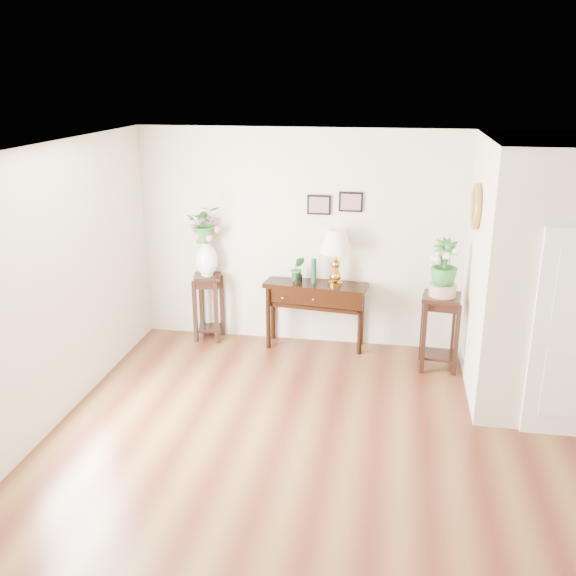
% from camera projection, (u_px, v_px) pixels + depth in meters
% --- Properties ---
extents(floor, '(6.00, 5.50, 0.02)m').
position_uv_depth(floor, '(349.00, 458.00, 5.99)').
color(floor, brown).
rests_on(floor, ground).
extents(ceiling, '(6.00, 5.50, 0.02)m').
position_uv_depth(ceiling, '(360.00, 154.00, 5.10)').
color(ceiling, white).
rests_on(ceiling, ground).
extents(wall_back, '(6.00, 0.02, 2.80)m').
position_uv_depth(wall_back, '(370.00, 241.00, 8.12)').
color(wall_back, beige).
rests_on(wall_back, ground).
extents(wall_front, '(6.00, 0.02, 2.80)m').
position_uv_depth(wall_front, '(312.00, 529.00, 2.97)').
color(wall_front, beige).
rests_on(wall_front, ground).
extents(wall_left, '(0.02, 5.50, 2.80)m').
position_uv_depth(wall_left, '(35.00, 299.00, 6.02)').
color(wall_left, beige).
rests_on(wall_left, ground).
extents(partition, '(1.80, 1.95, 2.80)m').
position_uv_depth(partition, '(562.00, 271.00, 6.87)').
color(partition, beige).
rests_on(partition, floor).
extents(art_print_left, '(0.30, 0.02, 0.25)m').
position_uv_depth(art_print_left, '(319.00, 205.00, 8.06)').
color(art_print_left, black).
rests_on(art_print_left, wall_back).
extents(art_print_right, '(0.30, 0.02, 0.25)m').
position_uv_depth(art_print_right, '(351.00, 202.00, 7.98)').
color(art_print_right, black).
rests_on(art_print_right, wall_back).
extents(wall_ornament, '(0.07, 0.51, 0.51)m').
position_uv_depth(wall_ornament, '(476.00, 206.00, 6.93)').
color(wall_ornament, '#A68B32').
rests_on(wall_ornament, partition).
extents(console_table, '(1.35, 0.59, 0.87)m').
position_uv_depth(console_table, '(315.00, 315.00, 8.34)').
color(console_table, black).
rests_on(console_table, floor).
extents(table_lamp, '(0.52, 0.52, 0.72)m').
position_uv_depth(table_lamp, '(336.00, 258.00, 8.06)').
color(table_lamp, '#BF8630').
rests_on(table_lamp, console_table).
extents(green_vase, '(0.07, 0.07, 0.32)m').
position_uv_depth(green_vase, '(314.00, 270.00, 8.16)').
color(green_vase, '#11472B').
rests_on(green_vase, console_table).
extents(potted_plant, '(0.21, 0.18, 0.33)m').
position_uv_depth(potted_plant, '(298.00, 270.00, 8.19)').
color(potted_plant, '#296C29').
rests_on(potted_plant, console_table).
extents(plant_stand_a, '(0.42, 0.42, 0.90)m').
position_uv_depth(plant_stand_a, '(209.00, 307.00, 8.58)').
color(plant_stand_a, black).
rests_on(plant_stand_a, floor).
extents(porcelain_vase, '(0.32, 0.32, 0.50)m').
position_uv_depth(porcelain_vase, '(207.00, 259.00, 8.37)').
color(porcelain_vase, white).
rests_on(porcelain_vase, plant_stand_a).
extents(lily_arrangement, '(0.53, 0.49, 0.49)m').
position_uv_depth(lily_arrangement, '(205.00, 227.00, 8.24)').
color(lily_arrangement, '#296C29').
rests_on(lily_arrangement, porcelain_vase).
extents(plant_stand_b, '(0.48, 0.48, 0.93)m').
position_uv_depth(plant_stand_b, '(439.00, 332.00, 7.71)').
color(plant_stand_b, black).
rests_on(plant_stand_b, floor).
extents(ceramic_bowl, '(0.41, 0.41, 0.14)m').
position_uv_depth(ceramic_bowl, '(443.00, 289.00, 7.54)').
color(ceramic_bowl, tan).
rests_on(ceramic_bowl, plant_stand_b).
extents(narcissus, '(0.37, 0.37, 0.56)m').
position_uv_depth(narcissus, '(445.00, 263.00, 7.44)').
color(narcissus, '#296C29').
rests_on(narcissus, ceramic_bowl).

